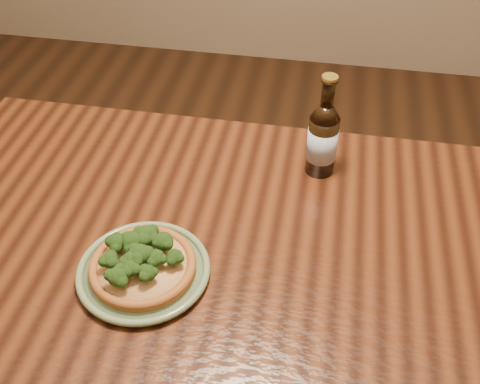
% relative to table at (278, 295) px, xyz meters
% --- Properties ---
extents(table, '(1.60, 0.90, 0.75)m').
position_rel_table_xyz_m(table, '(0.00, 0.00, 0.00)').
color(table, '#421F0E').
rests_on(table, ground).
extents(plate, '(0.25, 0.25, 0.02)m').
position_rel_table_xyz_m(plate, '(-0.25, -0.07, 0.10)').
color(plate, '#617752').
rests_on(plate, table).
extents(pizza, '(0.20, 0.20, 0.07)m').
position_rel_table_xyz_m(pizza, '(-0.25, -0.07, 0.12)').
color(pizza, brown).
rests_on(pizza, plate).
extents(beer_bottle, '(0.07, 0.07, 0.24)m').
position_rel_table_xyz_m(beer_bottle, '(0.05, 0.30, 0.18)').
color(beer_bottle, black).
rests_on(beer_bottle, table).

